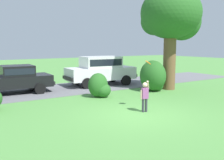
% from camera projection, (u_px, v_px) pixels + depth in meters
% --- Properties ---
extents(ground_plane, '(80.00, 80.00, 0.00)m').
position_uv_depth(ground_plane, '(138.00, 115.00, 10.24)').
color(ground_plane, '#518E42').
extents(driveway_strip, '(28.00, 4.40, 0.02)m').
position_uv_depth(driveway_strip, '(64.00, 89.00, 16.05)').
color(driveway_strip, slate).
rests_on(driveway_strip, ground).
extents(oak_tree_large, '(3.91, 3.56, 6.06)m').
position_uv_depth(oak_tree_large, '(172.00, 17.00, 15.61)').
color(oak_tree_large, brown).
rests_on(oak_tree_large, ground).
extents(shrub_centre_left, '(1.11, 1.08, 1.25)m').
position_uv_depth(shrub_centre_left, '(99.00, 87.00, 13.56)').
color(shrub_centre_left, '#286023').
rests_on(shrub_centre_left, ground).
extents(shrub_centre, '(1.40, 1.66, 1.79)m').
position_uv_depth(shrub_centre, '(153.00, 77.00, 15.29)').
color(shrub_centre, '#286023').
rests_on(shrub_centre, ground).
extents(parked_sedan, '(4.50, 2.30, 1.56)m').
position_uv_depth(parked_sedan, '(13.00, 78.00, 14.52)').
color(parked_sedan, black).
rests_on(parked_sedan, ground).
extents(parked_suv, '(4.83, 2.39, 1.92)m').
position_uv_depth(parked_suv, '(101.00, 69.00, 17.41)').
color(parked_suv, white).
rests_on(parked_suv, ground).
extents(child_thrower, '(0.47, 0.23, 1.29)m').
position_uv_depth(child_thrower, '(145.00, 95.00, 10.57)').
color(child_thrower, '#383842').
rests_on(child_thrower, ground).
extents(frisbee, '(0.29, 0.28, 0.23)m').
position_uv_depth(frisbee, '(148.00, 63.00, 10.96)').
color(frisbee, orange).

